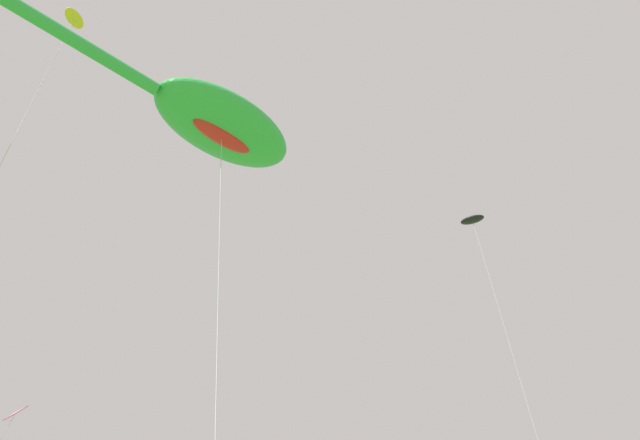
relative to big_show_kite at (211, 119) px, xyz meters
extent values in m
ellipsoid|color=green|center=(0.54, 0.09, 0.04)|extent=(6.03, 3.97, 1.27)
cylinder|color=green|center=(-6.64, -1.11, -0.15)|extent=(8.91, 1.93, 0.46)
ellipsoid|color=red|center=(0.54, 0.09, -0.53)|extent=(2.55, 1.14, 0.46)
cylinder|color=#B2B2B7|center=(0.33, -2.18, -9.72)|extent=(0.45, 4.57, 18.26)
ellipsoid|color=black|center=(13.52, 0.23, 1.18)|extent=(1.18, 1.33, 0.38)
cylinder|color=#B2B2B7|center=(13.61, -0.66, -8.84)|extent=(0.20, 1.80, 20.02)
cube|color=pink|center=(-2.20, 11.78, -7.74)|extent=(0.76, 0.97, 0.68)
ellipsoid|color=yellow|center=(-5.46, 0.07, 2.03)|extent=(1.00, 0.99, 0.27)
camera|label=1|loc=(-5.05, -15.37, -17.12)|focal=34.95mm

